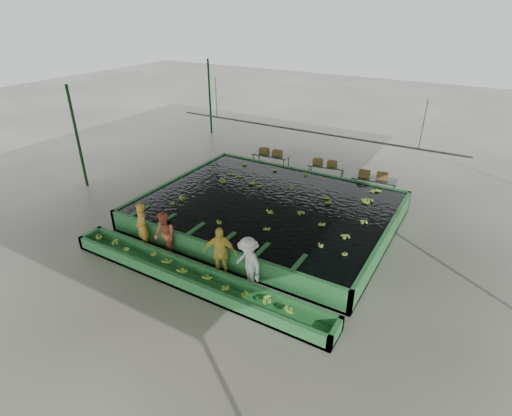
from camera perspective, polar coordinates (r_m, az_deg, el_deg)
The scene contains 21 objects.
ground at distance 16.00m, azimuth -0.91°, elevation -3.89°, with size 80.00×80.00×0.00m, color gray.
shed_roof at distance 14.08m, azimuth -1.06°, elevation 13.80°, with size 20.00×22.00×0.04m, color gray.
shed_posts at distance 14.86m, azimuth -0.98°, elevation 4.38°, with size 20.00×22.00×5.00m, color #103615, non-canonical shape.
flotation_tank at distance 16.91m, azimuth 1.72°, elevation -0.32°, with size 10.00×8.00×0.90m, color #30813E, non-canonical shape.
tank_water at distance 16.73m, azimuth 1.74°, elevation 0.89°, with size 9.70×7.70×0.00m, color black.
sorting_trough at distance 13.45m, azimuth -9.03°, elevation -9.78°, with size 10.00×1.00×0.50m, color #30813E, non-canonical shape.
cableway_rail at distance 18.89m, azimuth 7.07°, elevation 10.84°, with size 0.08×0.08×14.00m, color #59605B.
rail_hanger_left at distance 21.07m, azimuth -5.72°, elevation 15.42°, with size 0.04×0.04×2.00m, color #59605B.
rail_hanger_right at distance 17.34m, azimuth 22.77°, elevation 10.90°, with size 0.04×0.04×2.00m, color #59605B.
worker_a at distance 15.33m, azimuth -15.97°, elevation -2.56°, with size 0.67×0.44×1.85m, color gold.
worker_b at distance 14.64m, azimuth -12.92°, elevation -3.81°, with size 0.86×0.67×1.78m, color #D56543.
worker_c at distance 13.27m, azimuth -5.20°, elevation -6.39°, with size 1.11×0.46×1.90m, color #FFDE4F.
worker_d at distance 12.77m, azimuth -1.12°, elevation -7.90°, with size 1.19×0.69×1.85m, color white.
packing_table_left at distance 22.16m, azimuth 2.15°, elevation 6.57°, with size 2.00×0.80×0.91m, color #59605B, non-canonical shape.
packing_table_mid at distance 21.11m, azimuth 9.96°, elevation 4.99°, with size 1.85×0.74×0.84m, color #59605B, non-canonical shape.
packing_table_right at distance 19.81m, azimuth 16.43°, elevation 2.87°, with size 2.03×0.81×0.92m, color #59605B, non-canonical shape.
box_stack_left at distance 22.01m, azimuth 2.10°, elevation 7.69°, with size 1.28×0.35×0.28m, color brown, non-canonical shape.
box_stack_mid at distance 20.96m, azimuth 9.79°, elevation 6.09°, with size 1.23×0.34×0.26m, color brown, non-canonical shape.
box_stack_right at distance 19.69m, azimuth 16.36°, elevation 4.20°, with size 1.34×0.37×0.29m, color brown, non-canonical shape.
floating_bananas at distance 17.37m, azimuth 3.02°, elevation 1.90°, with size 8.81×6.01×0.12m, color #95C03C, non-canonical shape.
trough_bananas at distance 13.36m, azimuth -9.08°, elevation -9.27°, with size 9.58×0.64×0.13m, color #95C03C, non-canonical shape.
Camera 1 is at (7.17, -11.67, 8.28)m, focal length 28.00 mm.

